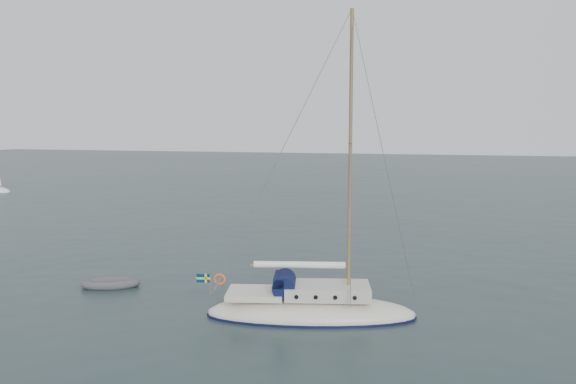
# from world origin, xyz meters

# --- Properties ---
(ground) EXTENTS (300.00, 300.00, 0.00)m
(ground) POSITION_xyz_m (0.00, 0.00, 0.00)
(ground) COLOR black
(ground) RESTS_ON ground
(sailboat) EXTENTS (9.64, 2.89, 13.72)m
(sailboat) POSITION_xyz_m (1.47, -1.67, 1.04)
(sailboat) COLOR beige
(sailboat) RESTS_ON ground
(dinghy) EXTENTS (3.01, 1.36, 0.43)m
(dinghy) POSITION_xyz_m (-9.66, -0.02, 0.19)
(dinghy) COLOR #444449
(dinghy) RESTS_ON ground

